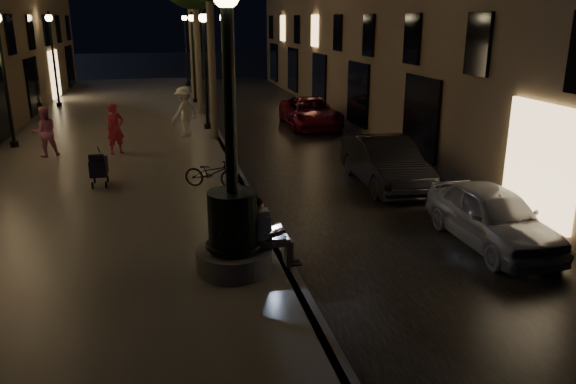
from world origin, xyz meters
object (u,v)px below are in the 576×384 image
object	(u,v)px
pedestrian_white	(184,112)
pedestrian_red	(115,129)
car_third	(310,112)
fountain_lamppost	(233,218)
car_front	(492,216)
lamp_curb_b	(205,54)
car_second	(385,163)
lamp_curb_c	(193,45)
seated_man_laptop	(267,230)
pedestrian_pink	(45,132)
bicycle	(212,173)
stroller	(99,167)
lamp_curb_d	(185,40)
lamp_left_c	(52,47)
lamp_curb_a	(228,72)
lamp_left_b	(2,61)

from	to	relation	value
pedestrian_white	pedestrian_red	bearing A→B (deg)	2.32
car_third	pedestrian_white	distance (m)	5.92
fountain_lamppost	car_third	xyz separation A→B (m)	(5.28, 14.46, -0.57)
fountain_lamppost	car_front	size ratio (longest dim) A/B	1.39
lamp_curb_b	car_second	bearing A→B (deg)	-64.31
lamp_curb_c	seated_man_laptop	bearing A→B (deg)	-90.23
car_front	pedestrian_red	size ratio (longest dim) A/B	2.17
car_third	lamp_curb_c	bearing A→B (deg)	122.55
lamp_curb_b	car_second	world-z (taller)	lamp_curb_b
pedestrian_pink	pedestrian_red	bearing A→B (deg)	157.05
car_third	pedestrian_white	world-z (taller)	pedestrian_white
bicycle	stroller	bearing A→B (deg)	99.35
lamp_curb_d	car_third	distance (m)	16.40
lamp_curb_c	car_front	size ratio (longest dim) A/B	1.29
stroller	car_front	xyz separation A→B (m)	(8.48, -5.71, -0.10)
lamp_curb_b	pedestrian_red	world-z (taller)	lamp_curb_b
fountain_lamppost	lamp_left_c	distance (m)	23.00
pedestrian_red	pedestrian_pink	bearing A→B (deg)	147.77
lamp_left_c	fountain_lamppost	bearing A→B (deg)	-73.78
seated_man_laptop	stroller	size ratio (longest dim) A/B	1.27
lamp_curb_a	pedestrian_white	size ratio (longest dim) A/B	2.49
car_front	pedestrian_red	distance (m)	12.69
lamp_curb_d	pedestrian_white	world-z (taller)	lamp_curb_d
lamp_curb_c	pedestrian_white	size ratio (longest dim) A/B	2.49
car_third	pedestrian_red	bearing A→B (deg)	-150.05
fountain_lamppost	lamp_curb_a	bearing A→B (deg)	83.35
lamp_curb_c	stroller	distance (m)	16.42
lamp_left_c	car_third	world-z (taller)	lamp_left_c
lamp_left_c	bicycle	size ratio (longest dim) A/B	3.12
lamp_curb_c	bicycle	bearing A→B (deg)	-92.10
lamp_curb_a	car_front	xyz separation A→B (m)	(4.86, -5.53, -2.60)
lamp_curb_b	lamp_left_c	bearing A→B (deg)	131.59
lamp_left_b	pedestrian_white	size ratio (longest dim) A/B	2.49
fountain_lamppost	bicycle	distance (m)	5.40
lamp_left_b	car_front	size ratio (longest dim) A/B	1.29
lamp_curb_d	lamp_left_b	world-z (taller)	same
stroller	pedestrian_pink	size ratio (longest dim) A/B	0.64
pedestrian_pink	car_second	bearing A→B (deg)	132.63
car_third	car_front	bearing A→B (deg)	-87.59
pedestrian_red	lamp_curb_a	bearing A→B (deg)	-79.59
car_second	pedestrian_red	size ratio (longest dim) A/B	2.46
car_second	stroller	bearing A→B (deg)	174.03
lamp_curb_b	lamp_left_b	bearing A→B (deg)	-164.27
lamp_curb_d	car_front	distance (m)	30.04
lamp_left_b	car_front	distance (m)	16.81
bicycle	car_third	bearing A→B (deg)	-5.24
pedestrian_red	pedestrian_pink	xyz separation A→B (m)	(-2.27, 0.11, -0.03)
car_third	pedestrian_pink	size ratio (longest dim) A/B	2.76
seated_man_laptop	pedestrian_red	xyz separation A→B (m)	(-3.32, 10.09, 0.14)
stroller	pedestrian_white	size ratio (longest dim) A/B	0.55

